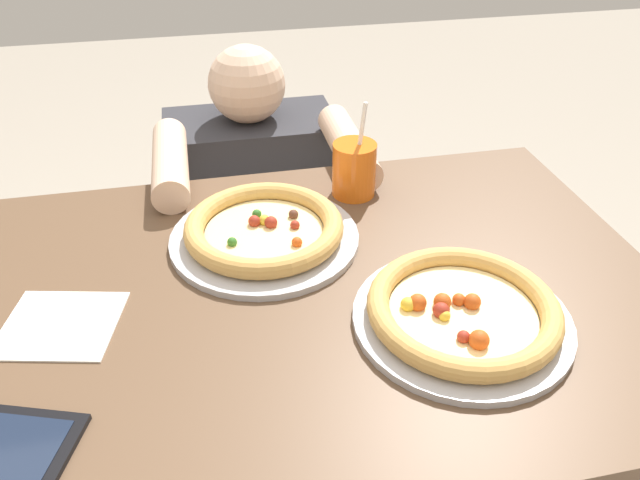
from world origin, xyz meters
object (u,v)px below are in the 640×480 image
object	(u,v)px
drink_cup_colored	(354,169)
diner_seated	(258,243)
pizza_near	(462,312)
pizza_far	(264,231)

from	to	relation	value
drink_cup_colored	diner_seated	xyz separation A→B (m)	(-0.16, 0.35, -0.39)
pizza_near	drink_cup_colored	size ratio (longest dim) A/B	1.71
drink_cup_colored	pizza_far	bearing A→B (deg)	-146.48
pizza_near	pizza_far	bearing A→B (deg)	133.36
pizza_near	pizza_far	xyz separation A→B (m)	(-0.25, 0.26, 0.00)
drink_cup_colored	diner_seated	distance (m)	0.55
drink_cup_colored	pizza_near	bearing A→B (deg)	-81.28
pizza_far	drink_cup_colored	bearing A→B (deg)	33.52
drink_cup_colored	diner_seated	world-z (taller)	diner_seated
pizza_near	diner_seated	size ratio (longest dim) A/B	0.33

